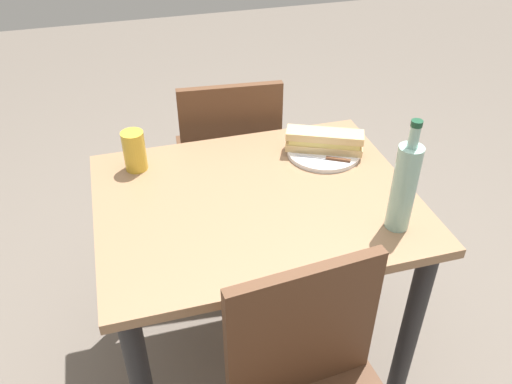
% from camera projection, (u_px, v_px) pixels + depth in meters
% --- Properties ---
extents(ground_plane, '(8.00, 8.00, 0.00)m').
position_uv_depth(ground_plane, '(256.00, 351.00, 2.00)').
color(ground_plane, '#6B6056').
extents(dining_table, '(0.94, 0.74, 0.73)m').
position_uv_depth(dining_table, '(256.00, 232.00, 1.65)').
color(dining_table, '#997251').
rests_on(dining_table, ground).
extents(chair_near, '(0.43, 0.43, 0.87)m').
position_uv_depth(chair_near, '(229.00, 159.00, 2.16)').
color(chair_near, brown).
rests_on(chair_near, ground).
extents(plate_near, '(0.25, 0.25, 0.01)m').
position_uv_depth(plate_near, '(323.00, 151.00, 1.77)').
color(plate_near, white).
rests_on(plate_near, dining_table).
extents(baguette_sandwich_near, '(0.26, 0.17, 0.07)m').
position_uv_depth(baguette_sandwich_near, '(324.00, 141.00, 1.74)').
color(baguette_sandwich_near, '#DBB77A').
rests_on(baguette_sandwich_near, plate_near).
extents(knife_near, '(0.16, 0.10, 0.01)m').
position_uv_depth(knife_near, '(326.00, 158.00, 1.71)').
color(knife_near, silver).
rests_on(knife_near, plate_near).
extents(water_bottle, '(0.07, 0.07, 0.33)m').
position_uv_depth(water_bottle, '(404.00, 186.00, 1.39)').
color(water_bottle, '#99C6B7').
rests_on(water_bottle, dining_table).
extents(beer_glass, '(0.07, 0.07, 0.13)m').
position_uv_depth(beer_glass, '(134.00, 151.00, 1.66)').
color(beer_glass, gold).
rests_on(beer_glass, dining_table).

